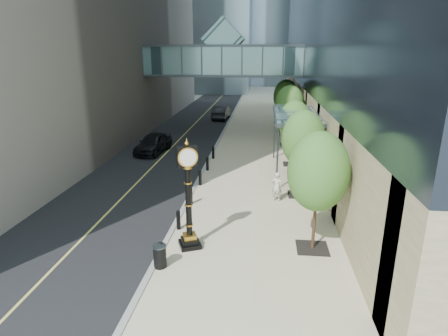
{
  "coord_description": "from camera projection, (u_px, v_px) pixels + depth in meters",
  "views": [
    {
      "loc": [
        1.26,
        -12.1,
        8.38
      ],
      "look_at": [
        -0.6,
        5.51,
        2.87
      ],
      "focal_mm": 30.0,
      "sensor_mm": 36.0,
      "label": 1
    }
  ],
  "objects": [
    {
      "name": "car_far",
      "position": [
        221.0,
        112.0,
        48.56
      ],
      "size": [
        2.05,
        5.16,
        1.67
      ],
      "primitive_type": "imported",
      "rotation": [
        0.0,
        0.0,
        3.09
      ],
      "color": "black",
      "rests_on": "road"
    },
    {
      "name": "pedestrian",
      "position": [
        277.0,
        187.0,
        21.61
      ],
      "size": [
        0.7,
        0.52,
        1.73
      ],
      "primitive_type": "imported",
      "rotation": [
        0.0,
        0.0,
        2.96
      ],
      "color": "beige",
      "rests_on": "sidewalk"
    },
    {
      "name": "street_trees",
      "position": [
        294.0,
        117.0,
        28.43
      ],
      "size": [
        2.69,
        28.63,
        5.52
      ],
      "color": "black",
      "rests_on": "sidewalk"
    },
    {
      "name": "trash_bin",
      "position": [
        160.0,
        257.0,
        15.01
      ],
      "size": [
        0.6,
        0.6,
        0.9
      ],
      "primitive_type": "cylinder",
      "rotation": [
        0.0,
        0.0,
        -0.16
      ],
      "color": "black",
      "rests_on": "sidewalk"
    },
    {
      "name": "ground",
      "position": [
        225.0,
        284.0,
        14.1
      ],
      "size": [
        320.0,
        320.0,
        0.0
      ],
      "primitive_type": "plane",
      "color": "gray",
      "rests_on": "ground"
    },
    {
      "name": "curb",
      "position": [
        233.0,
        114.0,
        52.37
      ],
      "size": [
        0.25,
        180.0,
        0.07
      ],
      "primitive_type": "cube",
      "color": "gray",
      "rests_on": "ground"
    },
    {
      "name": "street_clock",
      "position": [
        189.0,
        203.0,
        16.11
      ],
      "size": [
        1.18,
        1.18,
        4.82
      ],
      "rotation": [
        0.0,
        0.0,
        0.4
      ],
      "color": "black",
      "rests_on": "sidewalk"
    },
    {
      "name": "entrance_canopy",
      "position": [
        296.0,
        115.0,
        25.8
      ],
      "size": [
        3.0,
        8.0,
        4.38
      ],
      "color": "#383F44",
      "rests_on": "ground"
    },
    {
      "name": "sidewalk",
      "position": [
        262.0,
        115.0,
        51.97
      ],
      "size": [
        8.0,
        180.0,
        0.06
      ],
      "primitive_type": "cube",
      "color": "#BDB192",
      "rests_on": "ground"
    },
    {
      "name": "skywalk",
      "position": [
        224.0,
        58.0,
        38.7
      ],
      "size": [
        17.0,
        4.2,
        5.8
      ],
      "color": "#456A6F",
      "rests_on": "ground"
    },
    {
      "name": "road",
      "position": [
        205.0,
        114.0,
        52.78
      ],
      "size": [
        8.0,
        180.0,
        0.02
      ],
      "primitive_type": "cube",
      "color": "black",
      "rests_on": "ground"
    },
    {
      "name": "car_near",
      "position": [
        153.0,
        143.0,
        32.23
      ],
      "size": [
        2.55,
        5.14,
        1.68
      ],
      "primitive_type": "imported",
      "rotation": [
        0.0,
        0.0,
        -0.12
      ],
      "color": "black",
      "rests_on": "road"
    },
    {
      "name": "bollard_row",
      "position": [
        196.0,
        187.0,
        22.77
      ],
      "size": [
        0.2,
        16.2,
        0.9
      ],
      "color": "black",
      "rests_on": "sidewalk"
    }
  ]
}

